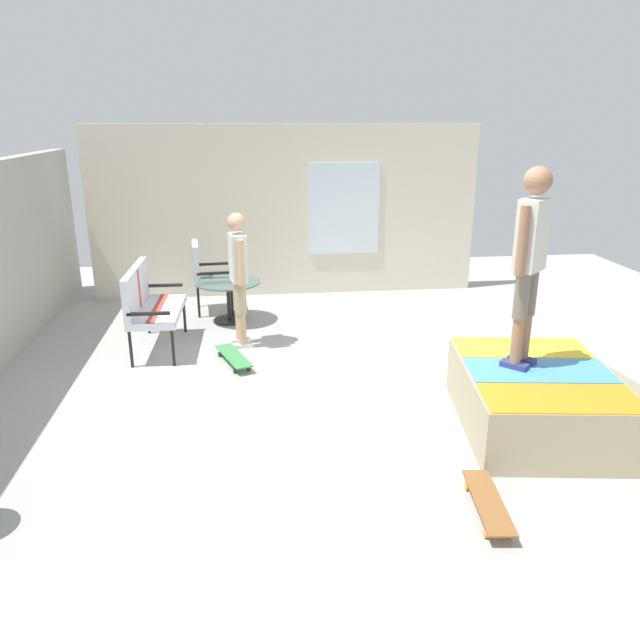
% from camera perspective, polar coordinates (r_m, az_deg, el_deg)
% --- Properties ---
extents(ground_plane, '(12.00, 12.00, 0.10)m').
position_cam_1_polar(ground_plane, '(6.56, 3.60, -6.67)').
color(ground_plane, '#A8A8A3').
extents(house_facade, '(0.23, 6.00, 2.62)m').
position_cam_1_polar(house_facade, '(9.76, -3.07, 10.02)').
color(house_facade, beige).
rests_on(house_facade, ground_plane).
extents(skate_ramp, '(1.97, 2.25, 0.56)m').
position_cam_1_polar(skate_ramp, '(5.98, 19.65, -6.87)').
color(skate_ramp, tan).
rests_on(skate_ramp, ground_plane).
extents(patio_bench, '(1.26, 0.57, 1.02)m').
position_cam_1_polar(patio_bench, '(7.67, -15.69, 1.74)').
color(patio_bench, black).
rests_on(patio_bench, ground_plane).
extents(patio_chair_near_house, '(0.67, 0.60, 1.02)m').
position_cam_1_polar(patio_chair_near_house, '(9.01, -10.59, 4.52)').
color(patio_chair_near_house, black).
rests_on(patio_chair_near_house, ground_plane).
extents(patio_table, '(0.90, 0.90, 0.57)m').
position_cam_1_polar(patio_table, '(8.58, -8.47, 2.48)').
color(patio_table, black).
rests_on(patio_table, ground_plane).
extents(person_watching, '(0.47, 0.29, 1.65)m').
position_cam_1_polar(person_watching, '(7.48, -7.56, 4.57)').
color(person_watching, silver).
rests_on(person_watching, ground_plane).
extents(person_skater, '(0.37, 0.37, 1.77)m').
position_cam_1_polar(person_skater, '(5.61, 18.89, 5.93)').
color(person_skater, navy).
rests_on(person_skater, skate_ramp).
extents(skateboard_by_bench, '(0.82, 0.46, 0.10)m').
position_cam_1_polar(skateboard_by_bench, '(7.18, -8.02, -3.37)').
color(skateboard_by_bench, '#3F8C4C').
rests_on(skateboard_by_bench, ground_plane).
extents(skateboard_spare, '(0.82, 0.29, 0.10)m').
position_cam_1_polar(skateboard_spare, '(4.76, 15.30, -15.96)').
color(skateboard_spare, brown).
rests_on(skateboard_spare, ground_plane).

